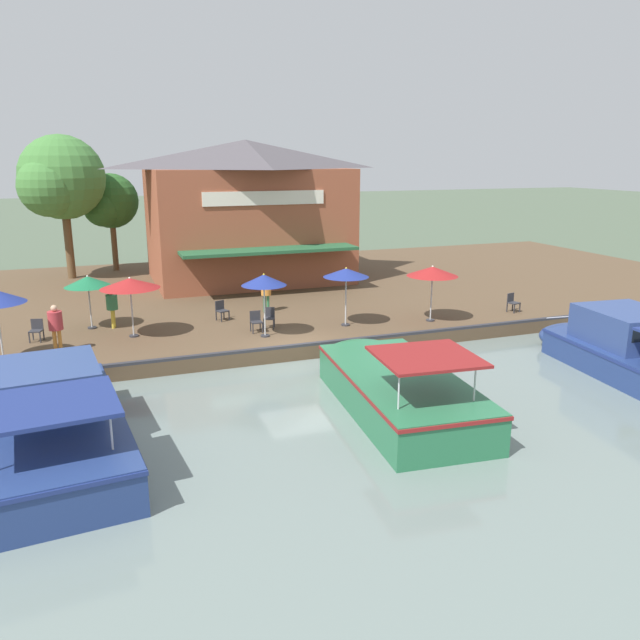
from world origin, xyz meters
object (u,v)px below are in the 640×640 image
at_px(waterfront_restaurant, 247,210).
at_px(patio_umbrella_mid_patio_right, 264,280).
at_px(patio_umbrella_by_entrance, 432,271).
at_px(cafe_chair_under_first_umbrella, 36,329).
at_px(person_near_entrance, 266,290).
at_px(motorboat_distant_upstream, 633,352).
at_px(cafe_chair_beside_entrance, 269,317).
at_px(tree_behind_restaurant, 59,180).
at_px(person_mid_patio, 112,304).
at_px(motorboat_outer_channel, 48,417).
at_px(cafe_chair_far_corner_seat, 513,302).
at_px(cafe_chair_facing_river, 221,309).
at_px(person_at_quay_edge, 55,323).
at_px(patio_umbrella_far_corner, 346,273).
at_px(tree_upstream_bank, 109,203).
at_px(patio_umbrella_back_row, 88,282).
at_px(motorboat_second_along, 391,382).
at_px(cafe_chair_back_row_seat, 256,320).
at_px(patio_umbrella_near_quay_edge, 130,283).

height_order(waterfront_restaurant, patio_umbrella_mid_patio_right, waterfront_restaurant).
height_order(patio_umbrella_by_entrance, cafe_chair_under_first_umbrella, patio_umbrella_by_entrance).
distance_m(person_near_entrance, motorboat_distant_upstream, 15.12).
relative_size(cafe_chair_beside_entrance, person_near_entrance, 0.53).
xyz_separation_m(person_near_entrance, tree_behind_restaurant, (-11.69, -8.65, 4.63)).
xyz_separation_m(cafe_chair_beside_entrance, person_mid_patio, (-2.23, -6.06, 0.53)).
relative_size(motorboat_distant_upstream, tree_behind_restaurant, 1.16).
distance_m(patio_umbrella_by_entrance, cafe_chair_under_first_umbrella, 16.05).
bearing_deg(cafe_chair_under_first_umbrella, motorboat_outer_channel, 5.19).
bearing_deg(cafe_chair_far_corner_seat, patio_umbrella_mid_patio_right, -89.93).
distance_m(cafe_chair_facing_river, person_near_entrance, 2.43).
bearing_deg(person_at_quay_edge, cafe_chair_under_first_umbrella, -156.41).
distance_m(patio_umbrella_far_corner, cafe_chair_under_first_umbrella, 12.31).
bearing_deg(tree_behind_restaurant, person_near_entrance, 36.50).
xyz_separation_m(person_mid_patio, tree_upstream_bank, (-14.10, 0.67, 3.17)).
bearing_deg(person_near_entrance, patio_umbrella_by_entrance, 56.74).
bearing_deg(patio_umbrella_mid_patio_right, patio_umbrella_back_row, -119.76).
bearing_deg(person_mid_patio, patio_umbrella_mid_patio_right, 58.25).
bearing_deg(tree_behind_restaurant, person_at_quay_edge, -0.35).
xyz_separation_m(patio_umbrella_by_entrance, person_at_quay_edge, (-0.74, -14.94, -1.06)).
bearing_deg(patio_umbrella_by_entrance, waterfront_restaurant, -157.52).
distance_m(cafe_chair_under_first_umbrella, person_at_quay_edge, 2.11).
relative_size(patio_umbrella_mid_patio_right, motorboat_distant_upstream, 0.27).
bearing_deg(patio_umbrella_back_row, motorboat_distant_upstream, 58.55).
height_order(motorboat_second_along, tree_behind_restaurant, tree_behind_restaurant).
bearing_deg(patio_umbrella_mid_patio_right, motorboat_distant_upstream, 57.62).
bearing_deg(patio_umbrella_far_corner, person_at_quay_edge, -90.86).
xyz_separation_m(patio_umbrella_mid_patio_right, motorboat_outer_channel, (6.18, -7.61, -2.02)).
distance_m(cafe_chair_far_corner_seat, cafe_chair_facing_river, 13.17).
distance_m(cafe_chair_facing_river, cafe_chair_back_row_seat, 2.51).
relative_size(person_near_entrance, tree_behind_restaurant, 0.20).
xyz_separation_m(patio_umbrella_near_quay_edge, patio_umbrella_by_entrance, (1.93, 12.22, 0.03)).
relative_size(patio_umbrella_near_quay_edge, patio_umbrella_far_corner, 0.96).
bearing_deg(patio_umbrella_mid_patio_right, cafe_chair_beside_entrance, 156.83).
bearing_deg(cafe_chair_under_first_umbrella, cafe_chair_back_row_seat, 78.65).
relative_size(patio_umbrella_back_row, cafe_chair_facing_river, 2.62).
height_order(cafe_chair_back_row_seat, motorboat_outer_channel, motorboat_outer_channel).
height_order(cafe_chair_back_row_seat, tree_behind_restaurant, tree_behind_restaurant).
distance_m(motorboat_distant_upstream, motorboat_outer_channel, 19.00).
relative_size(patio_umbrella_by_entrance, person_near_entrance, 1.50).
height_order(waterfront_restaurant, patio_umbrella_far_corner, waterfront_restaurant).
relative_size(patio_umbrella_mid_patio_right, person_mid_patio, 1.56).
distance_m(cafe_chair_far_corner_seat, person_near_entrance, 11.27).
distance_m(cafe_chair_beside_entrance, cafe_chair_back_row_seat, 0.79).
height_order(cafe_chair_under_first_umbrella, motorboat_outer_channel, motorboat_outer_channel).
bearing_deg(motorboat_outer_channel, cafe_chair_under_first_umbrella, -174.81).
bearing_deg(motorboat_outer_channel, cafe_chair_beside_entrance, 132.23).
height_order(patio_umbrella_far_corner, tree_upstream_bank, tree_upstream_bank).
xyz_separation_m(waterfront_restaurant, patio_umbrella_back_row, (8.30, -8.75, -1.98)).
distance_m(patio_umbrella_far_corner, patio_umbrella_back_row, 10.53).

